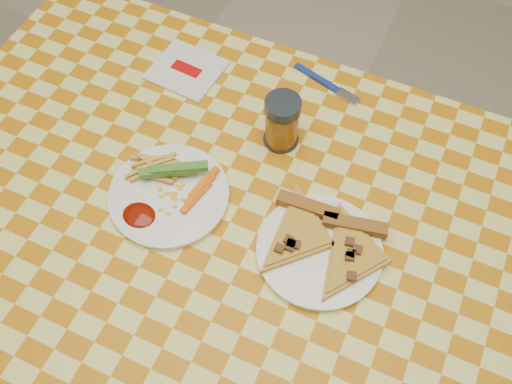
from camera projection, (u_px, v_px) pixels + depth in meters
ground at (240, 346)px, 1.65m from camera, size 8.00×8.00×0.00m
table at (232, 241)px, 1.07m from camera, size 1.28×0.88×0.76m
plate_left at (169, 196)px, 1.03m from camera, size 0.25×0.25×0.01m
plate_right at (319, 251)px, 0.97m from camera, size 0.22×0.22×0.01m
fries_veggies at (168, 183)px, 1.03m from camera, size 0.18×0.17×0.04m
pizza_slices at (325, 240)px, 0.97m from camera, size 0.26×0.24×0.02m
drink_glass at (282, 122)px, 1.06m from camera, size 0.07×0.07×0.11m
napkin at (187, 70)px, 1.19m from camera, size 0.15×0.14×0.01m
fork at (327, 84)px, 1.17m from camera, size 0.16×0.06×0.01m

